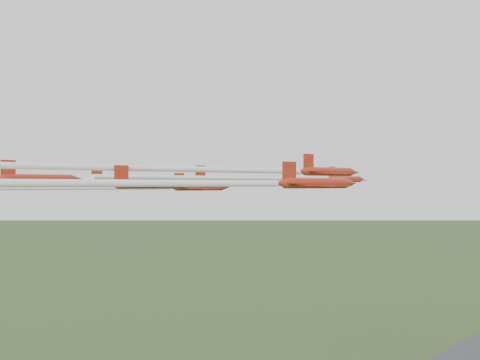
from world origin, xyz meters
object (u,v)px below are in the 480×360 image
Objects in this scene: jet_row2_left at (141,180)px; jet_row2_right at (263,170)px; jet_row3_left at (20,182)px; jet_lead at (294,179)px; jet_row3_mid at (113,188)px; jet_row3_right at (178,183)px.

jet_row2_left is 1.19× the size of jet_row2_right.
jet_row2_right is 38.52m from jet_row3_left.
jet_row2_left is at bearing -130.14° from jet_lead.
jet_row2_right is 18.65m from jet_row3_mid.
jet_row3_mid is at bearing 6.09° from jet_row3_left.
jet_lead is at bearing 52.43° from jet_row2_left.
jet_lead is at bearing 50.71° from jet_row3_left.
jet_row2_left reaches higher than jet_row3_right.
jet_lead is 22.41m from jet_row2_left.
jet_row3_left is 1.24× the size of jet_row3_mid.
jet_lead is at bearing 121.64° from jet_row3_right.
jet_row3_mid is (-15.97, -9.40, -2.06)m from jet_row2_right.
jet_lead is 40.37m from jet_row3_right.
jet_row2_left is 1.21× the size of jet_row3_mid.
jet_row3_left is 21.78m from jet_row3_mid.
jet_row2_right is at bearing 21.94° from jet_row3_left.
jet_lead is 0.80× the size of jet_row3_right.
jet_row3_right is at bearing -29.46° from jet_row2_left.
jet_row3_left is (-30.32, -25.95, -0.49)m from jet_lead.
jet_row3_right is (21.01, -10.93, 0.48)m from jet_row3_mid.
jet_row2_right reaches higher than jet_row3_right.
jet_lead is at bearing 122.42° from jet_row2_right.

